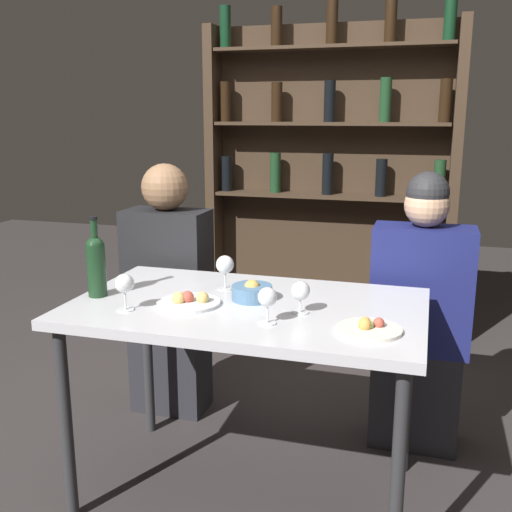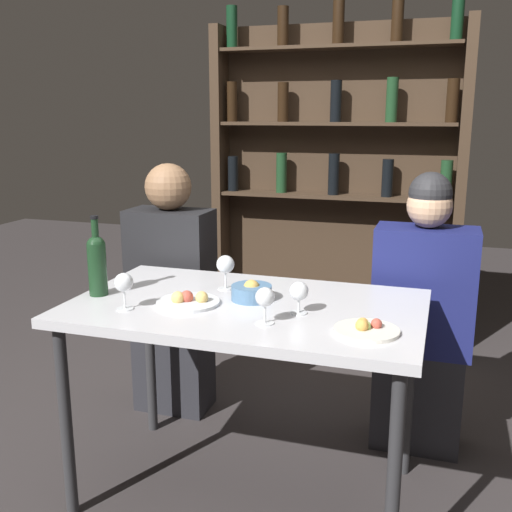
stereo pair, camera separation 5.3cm
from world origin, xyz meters
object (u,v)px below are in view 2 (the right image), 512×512
wine_glass_2 (124,284)px  seated_person_left (172,296)px  wine_glass_1 (299,292)px  snack_bowl (252,292)px  food_plate_1 (366,329)px  wine_bottle (97,262)px  wine_glass_3 (225,265)px  seated_person_right (422,322)px  food_plate_0 (188,301)px  wine_glass_0 (265,298)px

wine_glass_2 → seated_person_left: seated_person_left is taller
wine_glass_1 → snack_bowl: 0.23m
food_plate_1 → wine_bottle: bearing=174.8°
wine_glass_3 → seated_person_right: 0.90m
wine_glass_1 → food_plate_0: bearing=-177.0°
food_plate_1 → snack_bowl: snack_bowl is taller
wine_glass_2 → food_plate_0: wine_glass_2 is taller
wine_glass_1 → snack_bowl: size_ratio=0.76×
seated_person_right → wine_glass_3: bearing=-150.7°
snack_bowl → seated_person_left: 0.81m
wine_glass_3 → food_plate_1: size_ratio=0.65×
wine_bottle → wine_glass_2: bearing=-34.0°
seated_person_left → seated_person_right: seated_person_left is taller
food_plate_0 → snack_bowl: snack_bowl is taller
food_plate_0 → seated_person_left: bearing=120.6°
seated_person_left → wine_glass_3: bearing=-43.4°
wine_glass_1 → snack_bowl: wine_glass_1 is taller
wine_bottle → seated_person_left: 0.71m
wine_glass_3 → wine_glass_0: bearing=-51.9°
wine_glass_2 → seated_person_left: (-0.19, 0.76, -0.29)m
food_plate_0 → snack_bowl: size_ratio=1.53×
wine_bottle → wine_glass_3: wine_bottle is taller
food_plate_0 → seated_person_left: size_ratio=0.19×
food_plate_0 → food_plate_1: size_ratio=1.11×
food_plate_0 → wine_glass_1: bearing=3.0°
wine_glass_1 → food_plate_1: bearing=-24.4°
wine_glass_2 → food_plate_1: 0.84m
wine_glass_1 → food_plate_0: (-0.40, -0.02, -0.06)m
wine_bottle → food_plate_1: wine_bottle is taller
snack_bowl → seated_person_right: bearing=40.8°
seated_person_left → seated_person_right: size_ratio=1.00×
wine_glass_1 → food_plate_1: (0.25, -0.11, -0.07)m
snack_bowl → wine_bottle: bearing=-168.4°
wine_glass_2 → wine_glass_3: size_ratio=0.97×
wine_bottle → wine_glass_0: size_ratio=2.46×
wine_glass_3 → seated_person_right: size_ratio=0.11×
wine_glass_0 → food_plate_1: size_ratio=0.60×
wine_bottle → seated_person_right: (1.17, 0.63, -0.33)m
wine_glass_0 → food_plate_1: bearing=3.8°
wine_glass_0 → wine_glass_1: bearing=58.9°
food_plate_1 → seated_person_right: size_ratio=0.17×
wine_glass_3 → food_plate_0: size_ratio=0.59×
food_plate_0 → wine_glass_2: bearing=-147.4°
wine_bottle → food_plate_0: bearing=-0.4°
wine_glass_1 → seated_person_right: seated_person_right is taller
wine_glass_3 → seated_person_left: bearing=136.6°
seated_person_left → snack_bowl: bearing=-41.8°
snack_bowl → seated_person_right: seated_person_right is taller
wine_glass_1 → seated_person_right: 0.78m
wine_bottle → food_plate_0: 0.39m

